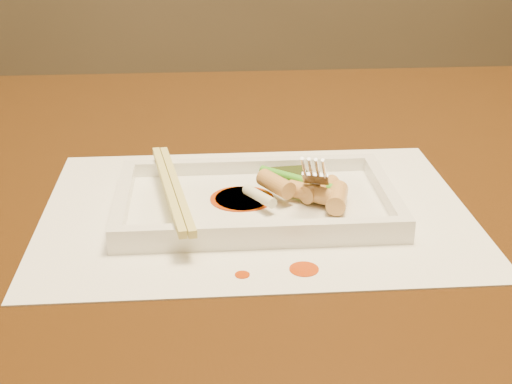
{
  "coord_description": "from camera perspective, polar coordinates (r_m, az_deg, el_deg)",
  "views": [
    {
      "loc": [
        -0.01,
        -0.68,
        1.04
      ],
      "look_at": [
        0.03,
        -0.07,
        0.77
      ],
      "focal_mm": 50.0,
      "sensor_mm": 36.0,
      "label": 1
    }
  ],
  "objects": [
    {
      "name": "rice_cake_0",
      "position": [
        0.66,
        6.52,
        -0.46
      ],
      "size": [
        0.03,
        0.04,
        0.02
      ],
      "primitive_type": "cylinder",
      "rotation": [
        1.57,
        0.0,
        2.89
      ],
      "color": "tan",
      "rests_on": "plate_base"
    },
    {
      "name": "rice_cake_2",
      "position": [
        0.67,
        1.6,
        0.65
      ],
      "size": [
        0.04,
        0.04,
        0.02
      ],
      "primitive_type": "cylinder",
      "rotation": [
        1.57,
        0.0,
        0.53
      ],
      "color": "tan",
      "rests_on": "plate_base"
    },
    {
      "name": "table",
      "position": [
        0.78,
        -2.76,
        -5.99
      ],
      "size": [
        1.4,
        0.9,
        0.75
      ],
      "color": "black",
      "rests_on": "ground"
    },
    {
      "name": "plate_rim_left",
      "position": [
        0.67,
        -10.61,
        -0.56
      ],
      "size": [
        0.01,
        0.14,
        0.01
      ],
      "primitive_type": "cube",
      "color": "white",
      "rests_on": "plate_base"
    },
    {
      "name": "sauce_blob_1",
      "position": [
        0.68,
        -1.32,
        -0.54
      ],
      "size": [
        0.06,
        0.06,
        0.0
      ],
      "primitive_type": "cylinder",
      "color": "#BB3605",
      "rests_on": "plate_base"
    },
    {
      "name": "placemat",
      "position": [
        0.68,
        0.0,
        -1.45
      ],
      "size": [
        0.4,
        0.3,
        0.0
      ],
      "primitive_type": "cube",
      "color": "white",
      "rests_on": "table"
    },
    {
      "name": "sauce_splatter_b",
      "position": [
        0.57,
        -1.1,
        -6.63
      ],
      "size": [
        0.01,
        0.01,
        0.0
      ],
      "primitive_type": "cylinder",
      "color": "#BB3605",
      "rests_on": "placemat"
    },
    {
      "name": "fork",
      "position": [
        0.67,
        5.9,
        5.82
      ],
      "size": [
        0.09,
        0.1,
        0.14
      ],
      "primitive_type": null,
      "color": "silver",
      "rests_on": "plate_base"
    },
    {
      "name": "plate_rim_far",
      "position": [
        0.74,
        -0.44,
        2.13
      ],
      "size": [
        0.26,
        0.01,
        0.01
      ],
      "primitive_type": "cube",
      "color": "white",
      "rests_on": "plate_base"
    },
    {
      "name": "plate_rim_right",
      "position": [
        0.69,
        10.34,
        0.09
      ],
      "size": [
        0.01,
        0.14,
        0.01
      ],
      "primitive_type": "cube",
      "color": "white",
      "rests_on": "plate_base"
    },
    {
      "name": "rice_cake_3",
      "position": [
        0.67,
        4.62,
        -0.12
      ],
      "size": [
        0.05,
        0.04,
        0.02
      ],
      "primitive_type": "cylinder",
      "rotation": [
        1.57,
        0.0,
        0.95
      ],
      "color": "tan",
      "rests_on": "plate_base"
    },
    {
      "name": "plate_base",
      "position": [
        0.67,
        0.0,
        -1.09
      ],
      "size": [
        0.26,
        0.16,
        0.01
      ],
      "primitive_type": "cube",
      "color": "white",
      "rests_on": "placemat"
    },
    {
      "name": "plate_rim_near",
      "position": [
        0.6,
        0.54,
        -3.13
      ],
      "size": [
        0.26,
        0.01,
        0.01
      ],
      "primitive_type": "cube",
      "color": "white",
      "rests_on": "plate_base"
    },
    {
      "name": "scallion_green",
      "position": [
        0.69,
        3.36,
        1.01
      ],
      "size": [
        0.07,
        0.06,
        0.01
      ],
      "primitive_type": "cylinder",
      "rotation": [
        1.57,
        0.0,
        0.88
      ],
      "color": "#329618",
      "rests_on": "plate_base"
    },
    {
      "name": "scallion_white",
      "position": [
        0.65,
        0.27,
        -0.33
      ],
      "size": [
        0.03,
        0.04,
        0.01
      ],
      "primitive_type": "cylinder",
      "rotation": [
        1.57,
        0.0,
        0.57
      ],
      "color": "#EAEACC",
      "rests_on": "plate_base"
    },
    {
      "name": "rice_cake_1",
      "position": [
        0.67,
        5.13,
        0.22
      ],
      "size": [
        0.04,
        0.04,
        0.02
      ],
      "primitive_type": "cylinder",
      "rotation": [
        1.57,
        0.0,
        2.28
      ],
      "color": "tan",
      "rests_on": "plate_base"
    },
    {
      "name": "sauce_blob_0",
      "position": [
        0.68,
        -0.93,
        -0.53
      ],
      "size": [
        0.06,
        0.06,
        0.0
      ],
      "primitive_type": "cylinder",
      "color": "#BB3605",
      "rests_on": "plate_base"
    },
    {
      "name": "chopstick_a",
      "position": [
        0.66,
        -7.07,
        0.37
      ],
      "size": [
        0.04,
        0.2,
        0.01
      ],
      "primitive_type": "cube",
      "rotation": [
        0.0,
        0.0,
        0.16
      ],
      "color": "#D1C468",
      "rests_on": "plate_rim_near"
    },
    {
      "name": "sauce_splatter_a",
      "position": [
        0.58,
        3.86,
        -6.17
      ],
      "size": [
        0.02,
        0.02,
        0.0
      ],
      "primitive_type": "cylinder",
      "color": "#BB3605",
      "rests_on": "placemat"
    },
    {
      "name": "veg_piece",
      "position": [
        0.71,
        2.58,
        1.22
      ],
      "size": [
        0.04,
        0.03,
        0.01
      ],
      "primitive_type": "cube",
      "rotation": [
        0.0,
        0.0,
        0.11
      ],
      "color": "black",
      "rests_on": "plate_base"
    },
    {
      "name": "chopstick_b",
      "position": [
        0.66,
        -6.39,
        0.39
      ],
      "size": [
        0.04,
        0.2,
        0.01
      ],
      "primitive_type": "cube",
      "rotation": [
        0.0,
        0.0,
        0.16
      ],
      "color": "#D1C468",
      "rests_on": "plate_rim_near"
    }
  ]
}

